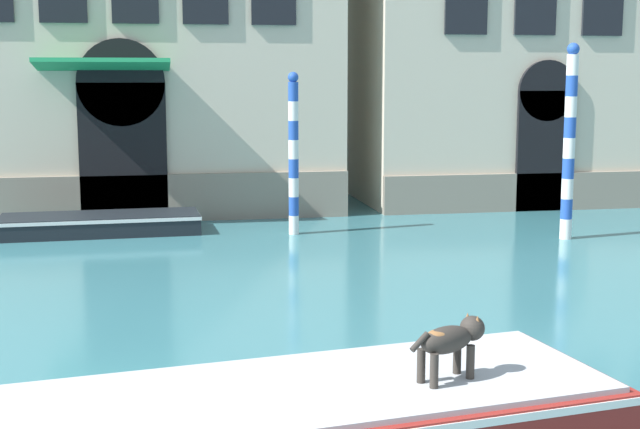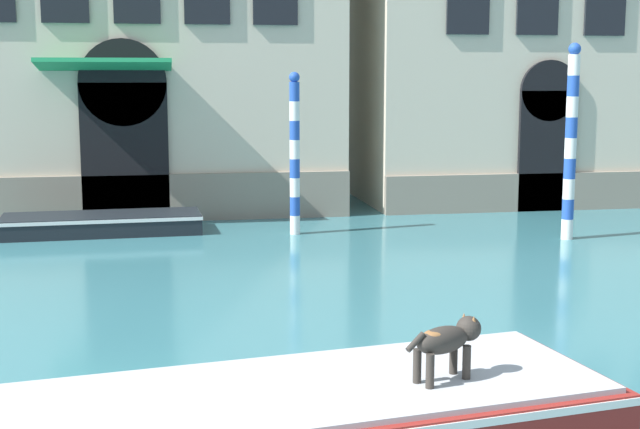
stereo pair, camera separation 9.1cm
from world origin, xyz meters
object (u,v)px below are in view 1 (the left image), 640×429
dog_on_deck (451,340)px  boat_foreground (236,422)px  mooring_pole_0 (569,141)px  mooring_pole_1 (294,153)px  boat_moored_near_palazzo (101,223)px

dog_on_deck → boat_foreground: bearing=157.2°
boat_foreground → mooring_pole_0: bearing=42.3°
boat_foreground → mooring_pole_1: bearing=70.2°
boat_moored_near_palazzo → boat_foreground: bearing=-83.6°
boat_foreground → mooring_pole_0: size_ratio=1.84×
boat_foreground → boat_moored_near_palazzo: 13.07m
mooring_pole_1 → boat_foreground: bearing=-101.5°
boat_foreground → mooring_pole_0: mooring_pole_0 is taller
dog_on_deck → boat_moored_near_palazzo: (-4.22, 12.86, -0.76)m
boat_moored_near_palazzo → mooring_pole_0: 10.96m
mooring_pole_0 → boat_moored_near_palazzo: bearing=165.9°
mooring_pole_0 → mooring_pole_1: bearing=163.8°
boat_moored_near_palazzo → mooring_pole_1: (4.46, -0.87, 1.66)m
boat_foreground → mooring_pole_1: 12.39m
dog_on_deck → mooring_pole_1: size_ratio=0.24×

